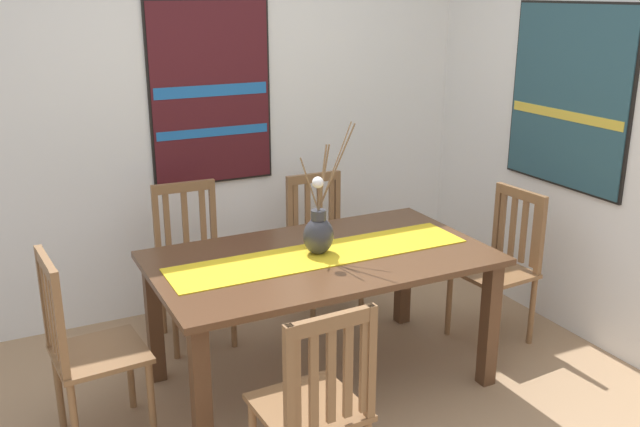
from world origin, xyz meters
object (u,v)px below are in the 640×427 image
centerpiece_vase (319,231)px  chair_3 (85,347)px  dining_table (321,273)px  chair_2 (192,263)px  painting_on_back_wall (211,94)px  chair_1 (500,264)px  chair_4 (316,405)px  chair_0 (322,242)px  painting_on_side_wall (569,97)px

centerpiece_vase → chair_3: bearing=-179.6°
dining_table → centerpiece_vase: centerpiece_vase is taller
chair_2 → painting_on_back_wall: 1.12m
centerpiece_vase → chair_1: size_ratio=0.74×
chair_4 → centerpiece_vase: bearing=62.9°
chair_0 → chair_3: bearing=-153.4°
painting_on_back_wall → chair_4: bearing=-98.2°
chair_0 → painting_on_back_wall: bearing=142.7°
centerpiece_vase → chair_2: size_ratio=0.72×
centerpiece_vase → chair_2: (-0.47, 0.82, -0.39)m
chair_3 → painting_on_back_wall: painting_on_back_wall is taller
centerpiece_vase → painting_on_side_wall: size_ratio=0.63×
painting_on_side_wall → chair_3: bearing=-179.7°
chair_0 → chair_2: bearing=-179.7°
painting_on_back_wall → chair_0: bearing=-37.3°
chair_2 → dining_table: bearing=-60.9°
chair_1 → painting_on_back_wall: painting_on_back_wall is taller
chair_0 → chair_1: size_ratio=0.98×
dining_table → chair_4: (-0.48, -0.91, -0.16)m
chair_4 → painting_on_side_wall: 2.58m
chair_0 → chair_2: chair_2 is taller
chair_4 → painting_on_side_wall: painting_on_side_wall is taller
dining_table → chair_0: 0.97m
chair_0 → painting_on_side_wall: 1.83m
chair_0 → painting_on_back_wall: size_ratio=0.78×
centerpiece_vase → painting_on_side_wall: (1.72, 0.01, 0.60)m
chair_1 → painting_on_side_wall: 1.11m
chair_0 → painting_on_side_wall: size_ratio=0.83×
chair_1 → chair_3: (-2.48, 0.03, 0.01)m
dining_table → painting_on_side_wall: bearing=1.0°
centerpiece_vase → painting_on_back_wall: (-0.15, 1.28, 0.58)m
chair_0 → painting_on_side_wall: painting_on_side_wall is taller
chair_2 → chair_3: (-0.77, -0.83, 0.01)m
chair_2 → centerpiece_vase: bearing=-60.4°
chair_1 → painting_on_side_wall: painting_on_side_wall is taller
dining_table → chair_3: chair_3 is taller
dining_table → chair_2: chair_2 is taller
chair_0 → chair_1: bearing=-47.0°
dining_table → painting_on_side_wall: size_ratio=1.60×
centerpiece_vase → chair_4: (-0.47, -0.93, -0.39)m
chair_3 → chair_4: 1.20m
dining_table → chair_2: 0.98m
chair_0 → chair_1: (0.81, -0.87, 0.01)m
chair_0 → chair_2: size_ratio=0.95×
chair_3 → chair_0: bearing=26.6°
dining_table → chair_4: 1.04m
centerpiece_vase → chair_2: 1.03m
chair_0 → chair_1: chair_1 is taller
painting_on_back_wall → chair_2: bearing=-124.6°
centerpiece_vase → chair_1: centerpiece_vase is taller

